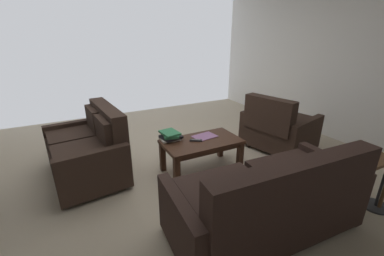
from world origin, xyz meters
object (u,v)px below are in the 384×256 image
object	(u,v)px
coffee_table	(201,145)
loose_magazine	(205,136)
tv_remote	(196,140)
armchair_side	(278,127)
sofa_main	(270,200)
book_stack	(170,136)
end_table	(363,166)
loveseat_near	(90,149)

from	to	relation	value
coffee_table	loose_magazine	distance (m)	0.15
tv_remote	loose_magazine	xyz separation A→B (m)	(-0.18, -0.08, -0.01)
armchair_side	loose_magazine	world-z (taller)	armchair_side
sofa_main	loose_magazine	xyz separation A→B (m)	(-0.13, -1.38, 0.07)
book_stack	end_table	bearing A→B (deg)	132.64
sofa_main	coffee_table	world-z (taller)	sofa_main
end_table	coffee_table	bearing A→B (deg)	-50.96
loveseat_near	end_table	bearing A→B (deg)	141.57
sofa_main	tv_remote	world-z (taller)	sofa_main
sofa_main	coffee_table	bearing A→B (deg)	-91.24
armchair_side	book_stack	xyz separation A→B (m)	(1.78, -0.14, 0.14)
book_stack	loose_magazine	xyz separation A→B (m)	(-0.45, 0.12, -0.05)
loveseat_near	sofa_main	bearing A→B (deg)	125.23
loveseat_near	loose_magazine	world-z (taller)	loveseat_near
end_table	book_stack	distance (m)	2.19
coffee_table	end_table	xyz separation A→B (m)	(-1.13, 1.40, 0.10)
sofa_main	tv_remote	size ratio (longest dim) A/B	11.37
sofa_main	loose_magazine	size ratio (longest dim) A/B	5.81
sofa_main	loveseat_near	world-z (taller)	loveseat_near
loose_magazine	tv_remote	bearing A→B (deg)	105.47
loveseat_near	book_stack	distance (m)	1.04
end_table	tv_remote	world-z (taller)	end_table
loveseat_near	end_table	size ratio (longest dim) A/B	2.18
tv_remote	loose_magazine	world-z (taller)	tv_remote
armchair_side	end_table	bearing A→B (deg)	78.58
sofa_main	book_stack	world-z (taller)	sofa_main
sofa_main	armchair_side	distance (m)	1.99
end_table	armchair_side	bearing A→B (deg)	-101.42
coffee_table	book_stack	size ratio (longest dim) A/B	3.50
coffee_table	loose_magazine	world-z (taller)	loose_magazine
sofa_main	armchair_side	bearing A→B (deg)	-137.03
end_table	loose_magazine	world-z (taller)	end_table
book_stack	tv_remote	size ratio (longest dim) A/B	1.84
loveseat_near	tv_remote	world-z (taller)	loveseat_near
loose_magazine	armchair_side	bearing A→B (deg)	-99.17
loveseat_near	coffee_table	xyz separation A→B (m)	(-1.33, 0.56, -0.00)
end_table	sofa_main	bearing A→B (deg)	-5.44
loveseat_near	armchair_side	size ratio (longest dim) A/B	1.16
coffee_table	armchair_side	bearing A→B (deg)	-177.17
armchair_side	coffee_table	bearing A→B (deg)	2.83
tv_remote	book_stack	bearing A→B (deg)	-36.24
loose_magazine	end_table	bearing A→B (deg)	-153.53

